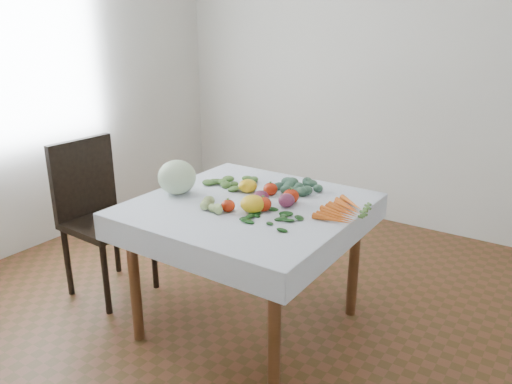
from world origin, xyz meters
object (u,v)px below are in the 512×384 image
Objects in this scene: cabbage at (177,177)px; carrot_bunch at (342,211)px; chair at (97,207)px; table at (249,221)px; heirloom_back at (248,186)px.

carrot_bunch is at bearing 13.95° from cabbage.
cabbage is (0.63, 0.07, 0.29)m from chair.
carrot_bunch is at bearing 10.92° from chair.
carrot_bunch is at bearing 15.03° from table.
table is 2.86× the size of carrot_bunch.
chair is 2.81× the size of carrot_bunch.
chair is 4.65× the size of cabbage.
table is 0.22m from heirloom_back.
carrot_bunch reaches higher than table.
carrot_bunch is at bearing -1.34° from heirloom_back.
table is at bearing -54.33° from heirloom_back.
table is 4.73× the size of cabbage.
chair reaches higher than heirloom_back.
cabbage is (-0.42, -0.09, 0.20)m from table.
cabbage is at bearing -143.09° from heirloom_back.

